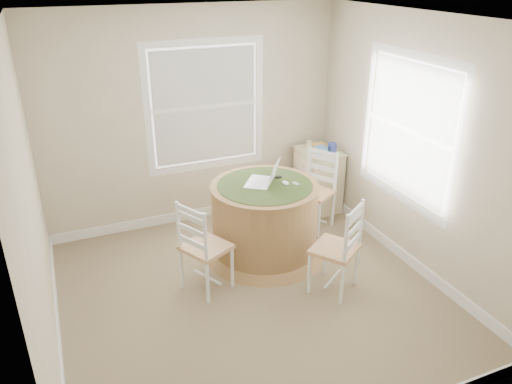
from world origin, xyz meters
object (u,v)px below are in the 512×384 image
round_table (265,217)px  chair_left (206,247)px  laptop (263,180)px  corner_chest (318,180)px  chair_right (314,192)px  chair_near (335,248)px

round_table → chair_left: 0.88m
laptop → corner_chest: (1.10, 0.72, -0.47)m
round_table → chair_right: size_ratio=1.42×
chair_right → corner_chest: chair_right is taller
chair_left → corner_chest: bearing=-85.7°
round_table → chair_right: bearing=8.6°
chair_near → laptop: size_ratio=1.95×
round_table → chair_left: bearing=-168.2°
round_table → chair_near: 0.96m
round_table → laptop: bearing=75.4°
laptop → chair_right: bearing=146.0°
laptop → corner_chest: bearing=160.2°
chair_left → chair_near: (1.14, -0.52, 0.00)m
chair_near → laptop: 1.09m
chair_near → chair_right: same height
chair_left → laptop: bearing=-88.2°
round_table → corner_chest: 1.35m
round_table → chair_near: (0.35, -0.90, 0.02)m
round_table → chair_left: chair_left is taller
chair_right → laptop: bearing=-101.2°
chair_left → corner_chest: 2.23m
chair_right → laptop: size_ratio=1.95×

